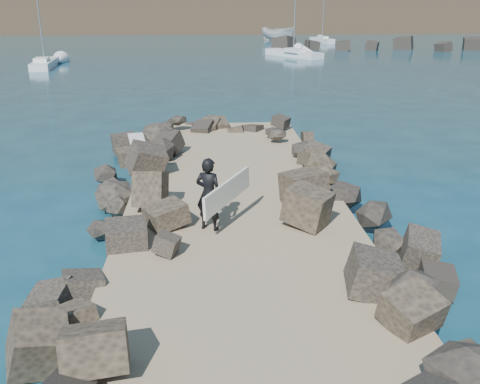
# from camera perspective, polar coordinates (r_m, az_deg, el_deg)

# --- Properties ---
(ground) EXTENTS (800.00, 800.00, 0.00)m
(ground) POSITION_cam_1_polar(r_m,az_deg,el_deg) (14.42, -0.25, -4.28)
(ground) COLOR #0F384C
(ground) RESTS_ON ground
(jetty) EXTENTS (6.00, 26.00, 0.60)m
(jetty) POSITION_cam_1_polar(r_m,az_deg,el_deg) (12.49, 0.29, -6.74)
(jetty) COLOR #8C7759
(jetty) RESTS_ON ground
(riprap_left) EXTENTS (2.60, 22.00, 1.00)m
(riprap_left) POSITION_cam_1_polar(r_m,az_deg,el_deg) (13.00, -12.77, -5.17)
(riprap_left) COLOR black
(riprap_left) RESTS_ON ground
(riprap_right) EXTENTS (2.60, 22.00, 1.00)m
(riprap_right) POSITION_cam_1_polar(r_m,az_deg,el_deg) (13.34, 12.71, -4.50)
(riprap_right) COLOR black
(riprap_right) RESTS_ON ground
(surfboard_resting) EXTENTS (1.00, 2.22, 0.07)m
(surfboard_resting) POSITION_cam_1_polar(r_m,az_deg,el_deg) (18.69, -10.71, 4.37)
(surfboard_resting) COLOR beige
(surfboard_resting) RESTS_ON riprap_left
(boat_imported) EXTENTS (5.95, 5.05, 2.22)m
(boat_imported) POSITION_cam_1_polar(r_m,az_deg,el_deg) (87.55, 4.06, 16.50)
(boat_imported) COLOR silver
(boat_imported) RESTS_ON ground
(surfer_with_board) EXTENTS (1.44, 1.96, 1.81)m
(surfer_with_board) POSITION_cam_1_polar(r_m,az_deg,el_deg) (12.80, -3.06, -0.21)
(surfer_with_board) COLOR black
(surfer_with_board) RESTS_ON jetty
(sailboat_c) EXTENTS (5.71, 7.98, 9.77)m
(sailboat_c) POSITION_cam_1_polar(r_m,az_deg,el_deg) (62.36, 5.74, 14.49)
(sailboat_c) COLOR white
(sailboat_c) RESTS_ON ground
(sailboat_d) EXTENTS (2.76, 6.09, 7.29)m
(sailboat_d) POSITION_cam_1_polar(r_m,az_deg,el_deg) (84.85, 8.75, 15.72)
(sailboat_d) COLOR white
(sailboat_d) RESTS_ON ground
(sailboat_a) EXTENTS (2.49, 7.60, 8.95)m
(sailboat_a) POSITION_cam_1_polar(r_m,az_deg,el_deg) (54.87, -20.13, 12.74)
(sailboat_a) COLOR white
(sailboat_a) RESTS_ON ground
(sailboat_f) EXTENTS (1.85, 5.32, 6.49)m
(sailboat_f) POSITION_cam_1_polar(r_m,az_deg,el_deg) (113.68, 12.59, 16.43)
(sailboat_f) COLOR white
(sailboat_f) RESTS_ON ground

